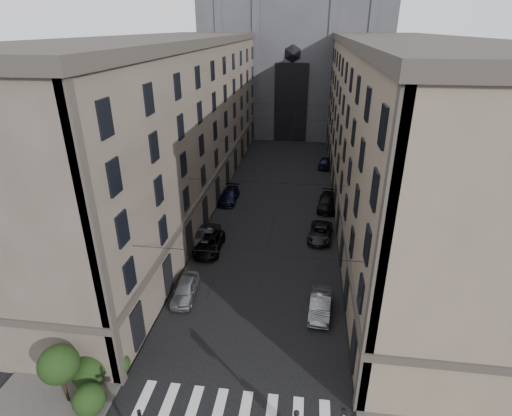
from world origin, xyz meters
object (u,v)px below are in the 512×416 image
at_px(car_left_midfar, 209,244).
at_px(car_right_midfar, 328,202).
at_px(car_right_near, 320,304).
at_px(car_left_far, 229,196).
at_px(gothic_tower, 296,37).
at_px(car_left_midnear, 206,236).
at_px(car_left_near, 185,289).
at_px(car_right_midnear, 320,232).
at_px(car_right_far, 325,163).

distance_m(car_left_midfar, car_right_midfar, 16.42).
xyz_separation_m(car_left_midfar, car_right_near, (10.54, -7.92, 0.01)).
height_order(car_left_far, car_right_near, car_left_far).
bearing_deg(car_right_midfar, car_right_near, -86.85).
distance_m(gothic_tower, car_left_midnear, 54.27).
xyz_separation_m(car_left_near, car_left_midnear, (-0.51, 8.83, 0.02)).
bearing_deg(gothic_tower, car_left_near, -95.36).
height_order(car_right_near, car_right_midnear, car_right_near).
height_order(car_right_midfar, car_right_far, car_right_midfar).
height_order(car_left_far, car_right_midnear, car_left_far).
height_order(car_right_near, car_right_far, car_right_near).
relative_size(car_left_midnear, car_right_near, 1.04).
bearing_deg(car_left_midnear, car_left_far, 95.49).
bearing_deg(car_right_midnear, car_right_far, 94.48).
bearing_deg(car_left_midnear, car_right_far, 70.64).
bearing_deg(car_right_far, car_left_far, -121.98).
height_order(car_left_midnear, car_left_far, car_left_midnear).
bearing_deg(car_left_midfar, car_right_midfar, 43.42).
distance_m(car_left_midnear, car_right_midfar, 15.99).
bearing_deg(car_left_midfar, gothic_tower, 82.80).
bearing_deg(car_left_far, car_left_midnear, -90.64).
distance_m(car_left_midfar, car_right_near, 13.18).
xyz_separation_m(car_left_near, car_right_midfar, (11.82, 19.00, 0.04)).
bearing_deg(car_right_far, car_left_near, -101.34).
relative_size(car_right_midfar, car_right_far, 1.26).
bearing_deg(car_left_far, car_right_far, 50.79).
height_order(gothic_tower, car_right_far, gothic_tower).
bearing_deg(car_right_midnear, car_left_near, -126.91).
xyz_separation_m(car_left_near, car_right_far, (11.82, 34.00, -0.01)).
relative_size(car_left_midfar, car_right_far, 1.21).
distance_m(car_left_far, car_right_midfar, 12.11).
bearing_deg(car_left_midnear, gothic_tower, 89.90).
relative_size(car_left_far, car_right_midnear, 1.05).
bearing_deg(car_right_midnear, car_right_midfar, 89.70).
distance_m(gothic_tower, car_right_far, 31.70).
relative_size(car_left_near, car_right_midnear, 0.89).
bearing_deg(car_right_midnear, car_left_midnear, -160.86).
distance_m(car_right_near, car_right_far, 34.48).
height_order(car_left_midfar, car_right_midnear, car_left_midfar).
height_order(car_right_midnear, car_right_far, car_right_far).
bearing_deg(car_right_near, car_left_midfar, 147.40).
distance_m(car_left_midnear, car_right_far, 28.03).
relative_size(gothic_tower, car_left_midfar, 11.26).
xyz_separation_m(gothic_tower, car_right_near, (5.06, -60.44, -17.07)).
relative_size(car_left_midnear, car_right_far, 1.08).
bearing_deg(car_left_far, car_right_midnear, -35.82).
height_order(car_left_near, car_left_midnear, car_left_midnear).
bearing_deg(car_right_near, car_left_near, -178.15).
xyz_separation_m(car_left_near, car_left_far, (-0.28, 19.49, -0.00)).
bearing_deg(car_right_near, car_left_far, 123.11).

